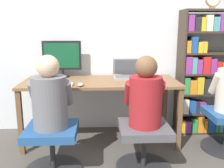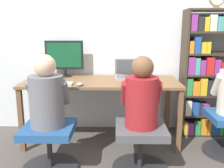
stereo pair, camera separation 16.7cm
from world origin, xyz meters
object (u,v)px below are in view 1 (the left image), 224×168
object	(u,v)px
office_chair_right	(144,145)
office_chair_left	(52,147)
person_at_monitor	(49,97)
bookshelf	(204,74)
person_at_laptop	(145,96)
keyboard	(53,85)
laptop	(129,74)
desktop_monitor	(62,58)
desk_clock	(213,0)

from	to	relation	value
office_chair_right	office_chair_left	bearing A→B (deg)	-179.53
person_at_monitor	bookshelf	distance (m)	1.93
office_chair_right	person_at_laptop	size ratio (longest dim) A/B	0.82
person_at_laptop	office_chair_left	bearing A→B (deg)	-179.24
keyboard	person_at_laptop	distance (m)	0.98
laptop	person_at_laptop	xyz separation A→B (m)	(0.06, -0.80, -0.05)
desktop_monitor	desk_clock	xyz separation A→B (m)	(1.74, -0.10, 0.66)
laptop	keyboard	xyz separation A→B (m)	(-0.83, -0.39, -0.04)
desktop_monitor	keyboard	distance (m)	0.53
keyboard	person_at_monitor	xyz separation A→B (m)	(0.05, -0.42, -0.02)
keyboard	office_chair_left	bearing A→B (deg)	-83.80
desktop_monitor	person_at_monitor	size ratio (longest dim) A/B	0.71
person_at_laptop	bookshelf	world-z (taller)	bookshelf
office_chair_right	person_at_monitor	distance (m)	0.96
desktop_monitor	keyboard	world-z (taller)	desktop_monitor
desktop_monitor	office_chair_left	xyz separation A→B (m)	(0.02, -0.90, -0.71)
bookshelf	desktop_monitor	bearing A→B (deg)	178.72
office_chair_left	person_at_laptop	bearing A→B (deg)	0.76
person_at_laptop	desk_clock	world-z (taller)	desk_clock
person_at_laptop	laptop	bearing A→B (deg)	94.09
bookshelf	keyboard	bearing A→B (deg)	-166.12
laptop	desk_clock	bearing A→B (deg)	-1.03
office_chair_right	keyboard	bearing A→B (deg)	154.80
laptop	office_chair_left	size ratio (longest dim) A/B	0.71
laptop	person_at_monitor	bearing A→B (deg)	-134.01
laptop	desktop_monitor	bearing A→B (deg)	173.79
bookshelf	office_chair_right	bearing A→B (deg)	-136.13
keyboard	laptop	bearing A→B (deg)	25.26
desk_clock	laptop	bearing A→B (deg)	178.97
office_chair_left	keyboard	bearing A→B (deg)	96.20
laptop	person_at_laptop	world-z (taller)	person_at_laptop
laptop	person_at_monitor	xyz separation A→B (m)	(-0.78, -0.81, -0.05)
laptop	office_chair_right	bearing A→B (deg)	-85.93
laptop	bookshelf	size ratio (longest dim) A/B	0.24
office_chair_left	laptop	bearing A→B (deg)	46.15
laptop	office_chair_left	bearing A→B (deg)	-133.85
desktop_monitor	keyboard	xyz separation A→B (m)	(-0.03, -0.48, -0.22)
desktop_monitor	office_chair_right	distance (m)	1.43
keyboard	office_chair_right	bearing A→B (deg)	-25.20
keyboard	person_at_monitor	world-z (taller)	person_at_monitor
office_chair_left	bookshelf	bearing A→B (deg)	26.50
keyboard	office_chair_left	distance (m)	0.65
keyboard	desk_clock	bearing A→B (deg)	11.90
laptop	office_chair_right	world-z (taller)	laptop
office_chair_right	bookshelf	distance (m)	1.33
person_at_monitor	person_at_laptop	bearing A→B (deg)	0.45
desktop_monitor	keyboard	bearing A→B (deg)	-93.58
keyboard	office_chair_right	distance (m)	1.09
person_at_laptop	bookshelf	distance (m)	1.23
desktop_monitor	person_at_monitor	xyz separation A→B (m)	(0.02, -0.90, -0.24)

